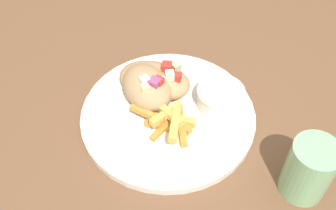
{
  "coord_description": "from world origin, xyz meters",
  "views": [
    {
      "loc": [
        0.4,
        -0.25,
        1.26
      ],
      "look_at": [
        0.03,
        -0.02,
        0.76
      ],
      "focal_mm": 42.0,
      "sensor_mm": 36.0,
      "label": 1
    }
  ],
  "objects": [
    {
      "name": "plate",
      "position": [
        0.03,
        -0.02,
        0.74
      ],
      "size": [
        0.3,
        0.3,
        0.02
      ],
      "color": "white",
      "rests_on": "table"
    },
    {
      "name": "pita_sandwich_far",
      "position": [
        -0.03,
        -0.01,
        0.77
      ],
      "size": [
        0.15,
        0.15,
        0.06
      ],
      "rotation": [
        0.0,
        0.0,
        0.68
      ],
      "color": "tan",
      "rests_on": "plate"
    },
    {
      "name": "table",
      "position": [
        0.0,
        0.0,
        0.65
      ],
      "size": [
        1.24,
        1.24,
        0.73
      ],
      "color": "brown",
      "rests_on": "ground_plane"
    },
    {
      "name": "pita_sandwich_near",
      "position": [
        -0.02,
        -0.04,
        0.77
      ],
      "size": [
        0.11,
        0.09,
        0.06
      ],
      "rotation": [
        0.0,
        0.0,
        -0.06
      ],
      "color": "tan",
      "rests_on": "plate"
    },
    {
      "name": "sauce_ramekin",
      "position": [
        0.06,
        0.06,
        0.76
      ],
      "size": [
        0.08,
        0.08,
        0.04
      ],
      "color": "white",
      "rests_on": "plate"
    },
    {
      "name": "fries_pile",
      "position": [
        0.05,
        -0.04,
        0.76
      ],
      "size": [
        0.11,
        0.09,
        0.04
      ],
      "color": "#E5B251",
      "rests_on": "plate"
    },
    {
      "name": "water_glass",
      "position": [
        0.25,
        0.08,
        0.77
      ],
      "size": [
        0.07,
        0.07,
        0.1
      ],
      "color": "#8CCC93",
      "rests_on": "table"
    }
  ]
}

